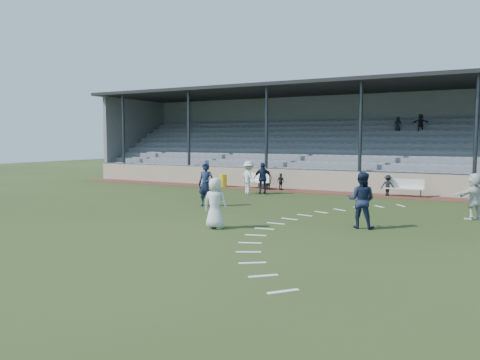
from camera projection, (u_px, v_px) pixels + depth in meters
The scene contains 18 objects.
ground at pixel (210, 217), 18.56m from camera, with size 90.00×90.00×0.00m, color #293A17.
cinder_track at pixel (304, 191), 27.77m from camera, with size 34.00×2.00×0.02m, color #532A21.
retaining_wall at pixel (310, 180), 28.64m from camera, with size 34.00×0.18×1.20m, color tan.
bench_left at pixel (258, 180), 29.20m from camera, with size 2.00×1.19×0.95m.
bench_right at pixel (404, 186), 25.17m from camera, with size 2.02×0.57×0.95m.
trash_bin at pixel (223, 181), 30.30m from camera, with size 0.50×0.50×0.79m, color yellow.
football at pixel (213, 212), 19.23m from camera, with size 0.21×0.21×0.21m, color #C93E0B.
player_white_lead at pixel (215, 203), 16.19m from camera, with size 0.87×0.56×1.78m, color silver.
player_navy_lead at pixel (206, 185), 21.57m from camera, with size 0.73×0.48×2.02m, color #16203D.
player_navy_mid at pixel (361, 200), 16.25m from camera, with size 0.96×0.74×1.97m, color #16203D.
player_white_wing at pixel (249, 178), 26.41m from camera, with size 1.21×0.69×1.87m, color silver.
player_navy_wing at pixel (263, 178), 26.39m from camera, with size 1.05×0.44×1.79m, color #16203D.
player_white_back at pixel (474, 196), 18.03m from camera, with size 1.68×0.53×1.81m, color silver.
sub_left_near at pixel (268, 180), 28.79m from camera, with size 0.41×0.27×1.14m, color black.
sub_left_far at pixel (281, 182), 28.36m from camera, with size 0.59×0.25×1.01m, color black.
sub_right at pixel (388, 185), 25.40m from camera, with size 0.74×0.42×1.14m, color black.
grandstand at pixel (333, 152), 32.63m from camera, with size 34.60×9.00×6.61m.
penalty_arc at pixel (309, 226), 16.61m from camera, with size 3.89×14.63×0.01m.
Camera 1 is at (9.74, -15.61, 3.10)m, focal length 35.00 mm.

